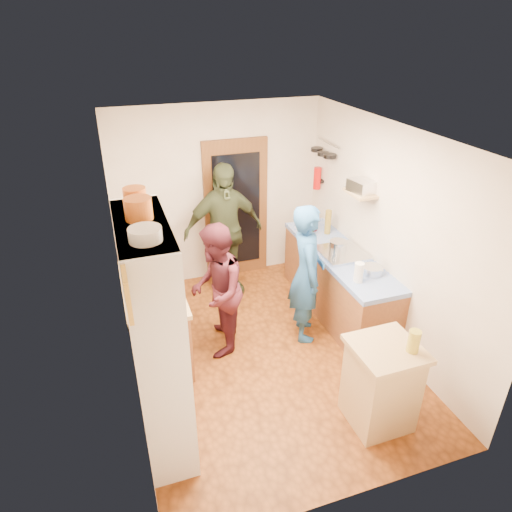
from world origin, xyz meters
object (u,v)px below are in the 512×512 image
hutch_body (156,340)px  right_counter_base (337,285)px  person_left (219,289)px  island_base (380,387)px  person_back (225,231)px  person_hob (310,275)px

hutch_body → right_counter_base: hutch_body is taller
hutch_body → right_counter_base: (2.50, 1.30, -0.68)m
right_counter_base → person_left: 1.72m
person_left → hutch_body: bearing=-19.8°
island_base → person_back: person_back is taller
island_base → person_back: 2.97m
person_hob → island_base: bearing=-161.5°
right_counter_base → person_hob: 0.81m
island_base → person_hob: person_hob is taller
hutch_body → right_counter_base: 2.90m
person_left → person_back: person_back is taller
person_hob → hutch_body: bearing=131.9°
person_hob → person_left: (-1.08, 0.13, -0.06)m
island_base → person_back: (-0.76, 2.82, 0.53)m
hutch_body → island_base: (2.00, -0.54, -0.67)m
person_left → person_back: (0.40, 1.20, 0.16)m
person_back → hutch_body: bearing=-122.5°
island_base → person_left: size_ratio=0.53×
right_counter_base → person_back: (-1.26, 0.98, 0.54)m
hutch_body → person_back: 2.60m
person_hob → right_counter_base: bearing=-44.1°
person_hob → person_left: person_hob is taller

